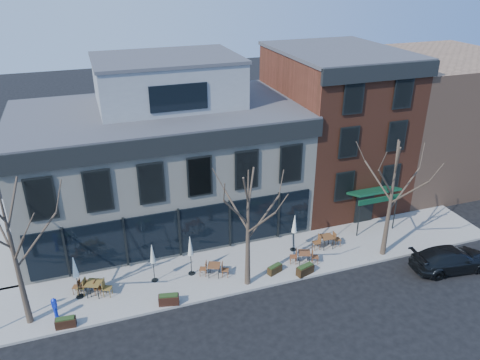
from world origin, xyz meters
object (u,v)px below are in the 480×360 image
object	(u,v)px
call_box	(55,307)
cafe_set_0	(87,287)
umbrella_0	(75,269)
parked_sedan	(451,259)

from	to	relation	value
call_box	cafe_set_0	bearing A→B (deg)	41.86
call_box	cafe_set_0	world-z (taller)	call_box
call_box	umbrella_0	distance (m)	2.11
call_box	cafe_set_0	size ratio (longest dim) A/B	0.75
call_box	parked_sedan	bearing A→B (deg)	-7.83
call_box	umbrella_0	world-z (taller)	umbrella_0
cafe_set_0	parked_sedan	bearing A→B (deg)	-12.35
call_box	umbrella_0	xyz separation A→B (m)	(1.18, 1.31, 1.16)
cafe_set_0	umbrella_0	world-z (taller)	umbrella_0
cafe_set_0	umbrella_0	distance (m)	1.45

